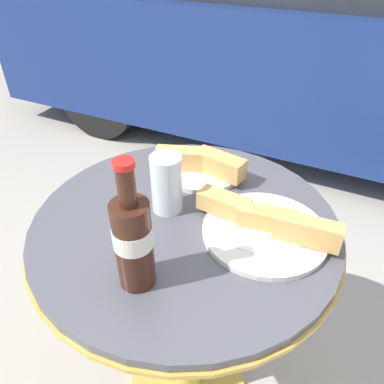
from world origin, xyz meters
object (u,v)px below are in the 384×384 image
(bistro_table, at_px, (186,277))
(lunch_plate_far, at_px, (202,165))
(parked_car, at_px, (318,32))
(lunch_plate_near, at_px, (266,226))
(cola_bottle_left, at_px, (134,240))
(drinking_glass, at_px, (167,186))

(bistro_table, relative_size, lunch_plate_far, 3.20)
(parked_car, bearing_deg, lunch_plate_near, -82.58)
(lunch_plate_near, bearing_deg, lunch_plate_far, 145.32)
(cola_bottle_left, distance_m, lunch_plate_near, 0.29)
(drinking_glass, bearing_deg, parked_car, 91.60)
(drinking_glass, xyz_separation_m, parked_car, (-0.06, 2.17, -0.14))
(lunch_plate_near, height_order, parked_car, parked_car)
(cola_bottle_left, height_order, parked_car, parked_car)
(drinking_glass, bearing_deg, bistro_table, -17.46)
(cola_bottle_left, xyz_separation_m, lunch_plate_far, (-0.04, 0.37, -0.07))
(bistro_table, height_order, lunch_plate_far, lunch_plate_far)
(lunch_plate_near, bearing_deg, parked_car, 97.42)
(bistro_table, xyz_separation_m, drinking_glass, (-0.05, 0.02, 0.25))
(bistro_table, relative_size, lunch_plate_near, 2.46)
(drinking_glass, relative_size, parked_car, 0.03)
(parked_car, bearing_deg, lunch_plate_far, -88.00)
(drinking_glass, relative_size, lunch_plate_far, 0.57)
(bistro_table, bearing_deg, lunch_plate_far, 103.62)
(bistro_table, xyz_separation_m, lunch_plate_far, (-0.04, 0.18, 0.21))
(lunch_plate_far, bearing_deg, bistro_table, -76.38)
(lunch_plate_near, bearing_deg, cola_bottle_left, -127.03)
(parked_car, bearing_deg, drinking_glass, -88.40)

